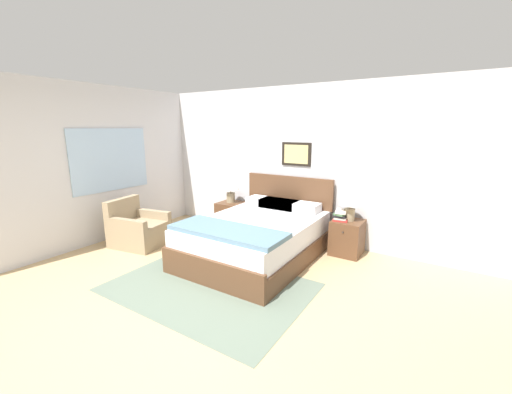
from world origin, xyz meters
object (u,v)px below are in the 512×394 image
(armchair, at_px, (138,229))
(table_lamp_by_door, at_px, (350,201))
(nightstand_near_window, at_px, (231,216))
(bed, at_px, (257,236))
(table_lamp_near_window, at_px, (231,187))
(nightstand_by_door, at_px, (347,237))

(armchair, xyz_separation_m, table_lamp_by_door, (3.07, 1.47, 0.57))
(nightstand_near_window, bearing_deg, table_lamp_by_door, 0.19)
(armchair, bearing_deg, table_lamp_by_door, 105.09)
(bed, bearing_deg, nightstand_near_window, 143.07)
(bed, bearing_deg, table_lamp_near_window, 142.94)
(bed, height_order, nightstand_near_window, bed)
(bed, relative_size, table_lamp_by_door, 4.86)
(bed, relative_size, nightstand_near_window, 4.09)
(nightstand_by_door, bearing_deg, table_lamp_by_door, 37.01)
(nightstand_near_window, height_order, table_lamp_by_door, table_lamp_by_door)
(nightstand_near_window, distance_m, nightstand_by_door, 2.21)
(armchair, distance_m, table_lamp_by_door, 3.45)
(nightstand_by_door, bearing_deg, nightstand_near_window, 180.00)
(nightstand_by_door, relative_size, table_lamp_near_window, 1.19)
(nightstand_near_window, bearing_deg, armchair, -119.95)
(armchair, distance_m, nightstand_near_window, 1.69)
(table_lamp_near_window, bearing_deg, nightstand_by_door, -0.19)
(table_lamp_near_window, relative_size, table_lamp_by_door, 1.00)
(armchair, bearing_deg, nightstand_by_door, 105.05)
(table_lamp_by_door, bearing_deg, table_lamp_near_window, 180.00)
(bed, relative_size, table_lamp_near_window, 4.86)
(armchair, height_order, nightstand_by_door, armchair)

